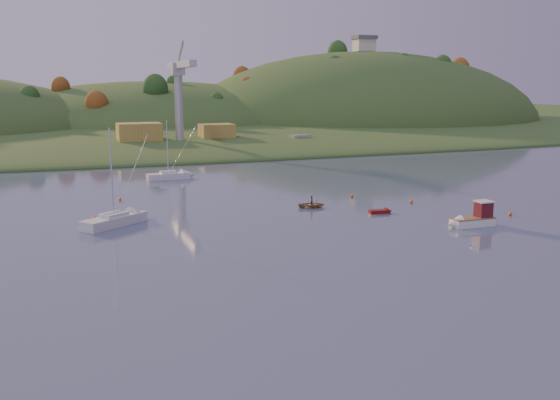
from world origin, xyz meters
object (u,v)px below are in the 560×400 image
object	(u,v)px
red_tender	(384,211)
fishing_boat	(470,219)
canoe	(312,205)
sailboat_far	(168,175)
sailboat_near	(114,220)

from	to	relation	value
red_tender	fishing_boat	bearing A→B (deg)	-53.51
canoe	fishing_boat	bearing A→B (deg)	-132.33
fishing_boat	sailboat_far	distance (m)	58.74
canoe	red_tender	size ratio (longest dim) A/B	1.12
fishing_boat	canoe	distance (m)	22.48
fishing_boat	sailboat_near	bearing A→B (deg)	-20.46
sailboat_near	red_tender	bearing A→B (deg)	-44.61
sailboat_far	red_tender	world-z (taller)	sailboat_far
fishing_boat	sailboat_far	size ratio (longest dim) A/B	0.60
fishing_boat	red_tender	size ratio (longest dim) A/B	1.91
fishing_boat	sailboat_near	distance (m)	44.50
canoe	red_tender	bearing A→B (deg)	-122.18
sailboat_far	red_tender	xyz separation A→B (m)	(22.18, -40.73, -0.48)
fishing_boat	sailboat_near	world-z (taller)	sailboat_near
sailboat_near	red_tender	size ratio (longest dim) A/B	3.59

